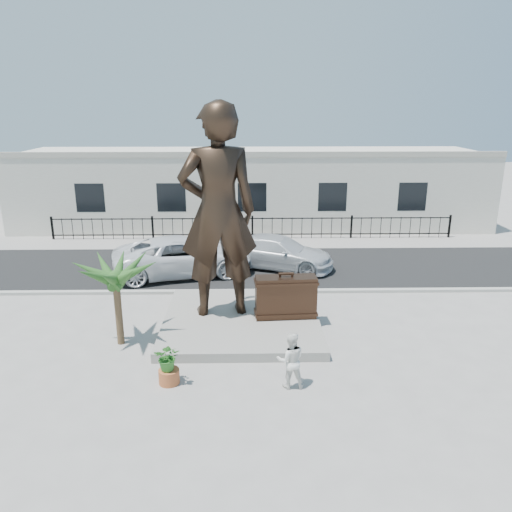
% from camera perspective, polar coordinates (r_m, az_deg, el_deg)
% --- Properties ---
extents(ground, '(100.00, 100.00, 0.00)m').
position_cam_1_polar(ground, '(15.78, 0.14, -10.17)').
color(ground, '#9E9991').
rests_on(ground, ground).
extents(street, '(40.00, 7.00, 0.01)m').
position_cam_1_polar(street, '(23.18, -0.28, -1.07)').
color(street, black).
rests_on(street, ground).
extents(curb, '(40.00, 0.25, 0.12)m').
position_cam_1_polar(curb, '(19.87, -0.14, -4.06)').
color(curb, '#A5A399').
rests_on(curb, ground).
extents(far_sidewalk, '(40.00, 2.50, 0.02)m').
position_cam_1_polar(far_sidewalk, '(27.01, -0.40, 1.58)').
color(far_sidewalk, '#9E9991').
rests_on(far_sidewalk, ground).
extents(plinth, '(5.20, 5.20, 0.30)m').
position_cam_1_polar(plinth, '(17.07, -1.66, -7.42)').
color(plinth, gray).
rests_on(plinth, ground).
extents(fence, '(22.00, 0.10, 1.20)m').
position_cam_1_polar(fence, '(27.64, -0.42, 3.20)').
color(fence, black).
rests_on(fence, ground).
extents(building, '(28.00, 7.00, 4.40)m').
position_cam_1_polar(building, '(31.44, -0.52, 7.87)').
color(building, silver).
rests_on(building, ground).
extents(statue, '(2.82, 2.10, 7.04)m').
position_cam_1_polar(statue, '(16.39, -4.36, 5.03)').
color(statue, black).
rests_on(statue, plinth).
extents(suitcase, '(2.06, 0.77, 1.42)m').
position_cam_1_polar(suitcase, '(16.78, 3.42, -4.69)').
color(suitcase, '#2F1E14').
rests_on(suitcase, plinth).
extents(tourist, '(0.77, 0.61, 1.55)m').
position_cam_1_polar(tourist, '(13.38, 3.98, -11.78)').
color(tourist, white).
rests_on(tourist, ground).
extents(car_white, '(6.43, 4.09, 1.65)m').
position_cam_1_polar(car_white, '(22.00, -8.38, 0.00)').
color(car_white, silver).
rests_on(car_white, street).
extents(car_silver, '(5.40, 3.67, 1.45)m').
position_cam_1_polar(car_silver, '(22.67, 2.58, 0.42)').
color(car_silver, silver).
rests_on(car_silver, street).
extents(worker, '(1.27, 0.80, 1.89)m').
position_cam_1_polar(worker, '(27.07, -4.56, 3.64)').
color(worker, '#E85D0C').
rests_on(worker, far_sidewalk).
extents(palm_tree, '(1.80, 1.80, 3.20)m').
position_cam_1_polar(palm_tree, '(16.46, -15.14, -9.60)').
color(palm_tree, '#254E1C').
rests_on(palm_tree, ground).
extents(planter, '(0.56, 0.56, 0.40)m').
position_cam_1_polar(planter, '(13.97, -9.90, -13.40)').
color(planter, '#AB562D').
rests_on(planter, ground).
extents(shrub, '(0.71, 0.62, 0.76)m').
position_cam_1_polar(shrub, '(13.68, -10.02, -11.30)').
color(shrub, '#2B6C23').
rests_on(shrub, planter).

